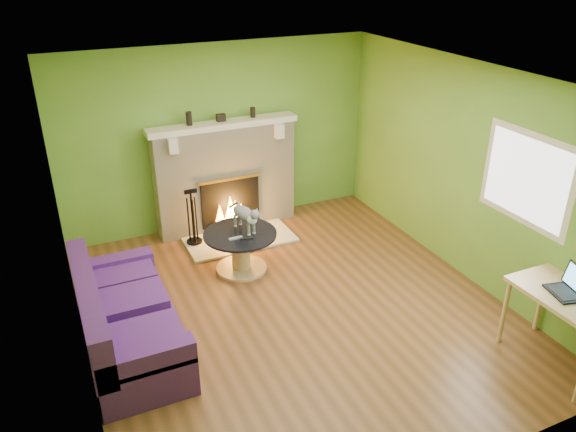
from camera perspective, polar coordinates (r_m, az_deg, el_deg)
name	(u,v)px	position (r m, az deg, el deg)	size (l,w,h in m)	color
floor	(294,308)	(6.49, 0.66, -9.34)	(5.00, 5.00, 0.00)	brown
ceiling	(296,80)	(5.42, 0.80, 13.69)	(5.00, 5.00, 0.00)	white
wall_back	(219,137)	(8.02, -7.00, 7.95)	(5.00, 5.00, 0.00)	#588A2D
wall_front	(453,346)	(4.05, 16.38, -12.54)	(5.00, 5.00, 0.00)	#588A2D
wall_left	(67,249)	(5.38, -21.54, -3.15)	(5.00, 5.00, 0.00)	#588A2D
wall_right	(466,172)	(7.03, 17.60, 4.28)	(5.00, 5.00, 0.00)	#588A2D
window_frame	(527,179)	(6.35, 23.08, 3.52)	(1.20, 1.20, 0.00)	silver
window_pane	(526,179)	(6.35, 23.03, 3.51)	(1.06, 1.06, 0.00)	white
fireplace	(225,177)	(8.03, -6.38, 4.00)	(2.10, 0.46, 1.58)	beige
hearth	(240,239)	(7.91, -4.91, -2.36)	(1.50, 0.75, 0.03)	beige
mantel	(223,125)	(7.76, -6.61, 9.22)	(2.10, 0.28, 0.08)	silver
sofa	(124,321)	(5.97, -16.34, -10.19)	(0.88, 1.93, 0.86)	#491B67
coffee_table	(241,249)	(7.09, -4.83, -3.32)	(0.92, 0.92, 0.52)	tan
desk	(568,304)	(5.96, 26.53, -8.05)	(0.61, 1.06, 0.78)	tan
cat	(244,217)	(6.96, -4.48, -0.06)	(0.22, 0.61, 0.38)	slate
remote_silver	(236,238)	(6.85, -5.34, -2.26)	(0.17, 0.04, 0.02)	gray
remote_black	(247,238)	(6.83, -4.22, -2.29)	(0.16, 0.04, 0.02)	black
laptop	(567,282)	(5.86, 26.47, -6.07)	(0.29, 0.33, 0.25)	black
fire_tools	(193,216)	(7.69, -9.67, -0.03)	(0.21, 0.21, 0.80)	black
mantel_vase_left	(189,119)	(7.63, -10.03, 9.72)	(0.08, 0.08, 0.18)	black
mantel_vase_right	(253,112)	(7.90, -3.59, 10.47)	(0.07, 0.07, 0.14)	black
mantel_box	(221,118)	(7.76, -6.83, 9.89)	(0.12, 0.08, 0.10)	black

